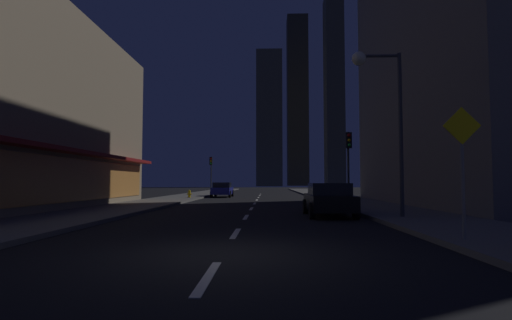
# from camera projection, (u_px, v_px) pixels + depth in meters

# --- Properties ---
(ground_plane) EXTENTS (78.00, 136.00, 0.10)m
(ground_plane) POSITION_uv_depth(u_px,v_px,m) (259.00, 197.00, 40.01)
(ground_plane) COLOR black
(sidewalk_right) EXTENTS (4.00, 76.00, 0.15)m
(sidewalk_right) POSITION_uv_depth(u_px,v_px,m) (327.00, 196.00, 39.79)
(sidewalk_right) COLOR #605E59
(sidewalk_right) RESTS_ON ground
(sidewalk_left) EXTENTS (4.00, 76.00, 0.15)m
(sidewalk_left) POSITION_uv_depth(u_px,v_px,m) (192.00, 196.00, 40.24)
(sidewalk_left) COLOR #605E59
(sidewalk_left) RESTS_ON ground
(lane_marking_center) EXTENTS (0.16, 43.80, 0.01)m
(lane_marking_center) POSITION_uv_depth(u_px,v_px,m) (255.00, 203.00, 26.84)
(lane_marking_center) COLOR silver
(lane_marking_center) RESTS_ON ground
(building_apartment_right) EXTENTS (11.00, 20.00, 19.69)m
(building_apartment_right) POSITION_uv_depth(u_px,v_px,m) (485.00, 48.00, 24.14)
(building_apartment_right) COLOR slate
(building_apartment_right) RESTS_ON ground
(skyscraper_distant_tall) EXTENTS (8.89, 6.38, 47.01)m
(skyscraper_distant_tall) POSITION_uv_depth(u_px,v_px,m) (269.00, 118.00, 133.91)
(skyscraper_distant_tall) COLOR brown
(skyscraper_distant_tall) RESTS_ON ground
(skyscraper_distant_mid) EXTENTS (8.24, 8.92, 68.12)m
(skyscraper_distant_mid) POSITION_uv_depth(u_px,v_px,m) (297.00, 101.00, 155.63)
(skyscraper_distant_mid) COLOR #343127
(skyscraper_distant_mid) RESTS_ON ground
(skyscraper_distant_short) EXTENTS (5.94, 7.76, 63.87)m
(skyscraper_distant_short) POSITION_uv_depth(u_px,v_px,m) (334.00, 91.00, 129.49)
(skyscraper_distant_short) COLOR #4B4738
(skyscraper_distant_short) RESTS_ON ground
(car_parked_near) EXTENTS (1.98, 4.24, 1.45)m
(car_parked_near) POSITION_uv_depth(u_px,v_px,m) (329.00, 199.00, 16.95)
(car_parked_near) COLOR black
(car_parked_near) RESTS_ON ground
(car_parked_far) EXTENTS (1.98, 4.24, 1.45)m
(car_parked_far) POSITION_uv_depth(u_px,v_px,m) (222.00, 190.00, 38.32)
(car_parked_far) COLOR navy
(car_parked_far) RESTS_ON ground
(fire_hydrant_far_left) EXTENTS (0.42, 0.30, 0.65)m
(fire_hydrant_far_left) POSITION_uv_depth(u_px,v_px,m) (189.00, 194.00, 33.57)
(fire_hydrant_far_left) COLOR gold
(fire_hydrant_far_left) RESTS_ON sidewalk_left
(traffic_light_near_right) EXTENTS (0.32, 0.48, 4.20)m
(traffic_light_near_right) POSITION_uv_depth(u_px,v_px,m) (349.00, 152.00, 21.88)
(traffic_light_near_right) COLOR #2D2D2D
(traffic_light_near_right) RESTS_ON sidewalk_right
(traffic_light_far_left) EXTENTS (0.32, 0.48, 4.20)m
(traffic_light_far_left) POSITION_uv_depth(u_px,v_px,m) (211.00, 167.00, 43.57)
(traffic_light_far_left) COLOR #2D2D2D
(traffic_light_far_left) RESTS_ON sidewalk_left
(street_lamp_right) EXTENTS (1.96, 0.56, 6.58)m
(street_lamp_right) POSITION_uv_depth(u_px,v_px,m) (379.00, 92.00, 15.43)
(street_lamp_right) COLOR #38383D
(street_lamp_right) RESTS_ON sidewalk_right
(pedestrian_crossing_sign) EXTENTS (0.91, 0.08, 3.15)m
(pedestrian_crossing_sign) POSITION_uv_depth(u_px,v_px,m) (462.00, 160.00, 9.25)
(pedestrian_crossing_sign) COLOR slate
(pedestrian_crossing_sign) RESTS_ON sidewalk_right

